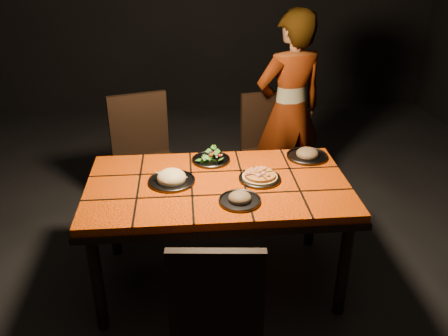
{
  "coord_description": "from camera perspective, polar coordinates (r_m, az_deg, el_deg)",
  "views": [
    {
      "loc": [
        -0.18,
        -2.55,
        2.13
      ],
      "look_at": [
        0.04,
        0.06,
        0.82
      ],
      "focal_mm": 38.0,
      "sensor_mm": 36.0,
      "label": 1
    }
  ],
  "objects": [
    {
      "name": "dining_table",
      "position": [
        2.94,
        -0.75,
        -3.13
      ],
      "size": [
        1.62,
        0.92,
        0.75
      ],
      "color": "#EF4D07",
      "rests_on": "ground"
    },
    {
      "name": "plate_mushroom_a",
      "position": [
        2.69,
        1.92,
        -3.71
      ],
      "size": [
        0.24,
        0.24,
        0.08
      ],
      "color": "#37373C",
      "rests_on": "dining_table"
    },
    {
      "name": "plate_pasta",
      "position": [
        2.91,
        -6.32,
        -1.28
      ],
      "size": [
        0.29,
        0.29,
        0.09
      ],
      "color": "#37373C",
      "rests_on": "dining_table"
    },
    {
      "name": "room_shell",
      "position": [
        2.63,
        -0.86,
        12.76
      ],
      "size": [
        6.04,
        7.04,
        3.08
      ],
      "color": "black",
      "rests_on": "ground"
    },
    {
      "name": "plate_mushroom_b",
      "position": [
        3.27,
        9.99,
        1.66
      ],
      "size": [
        0.28,
        0.28,
        0.09
      ],
      "color": "#37373C",
      "rests_on": "dining_table"
    },
    {
      "name": "plate_salad",
      "position": [
        3.17,
        -1.57,
        1.27
      ],
      "size": [
        0.26,
        0.26,
        0.07
      ],
      "color": "#37373C",
      "rests_on": "dining_table"
    },
    {
      "name": "diner",
      "position": [
        3.93,
        7.86,
        6.81
      ],
      "size": [
        0.69,
        0.55,
        1.63
      ],
      "primitive_type": "imported",
      "rotation": [
        0.0,
        0.0,
        3.45
      ],
      "color": "brown",
      "rests_on": "ground"
    },
    {
      "name": "plate_pizza",
      "position": [
        2.94,
        4.32,
        -1.11
      ],
      "size": [
        0.27,
        0.27,
        0.04
      ],
      "color": "#37373C",
      "rests_on": "dining_table"
    },
    {
      "name": "chair_near",
      "position": [
        2.33,
        -0.86,
        -16.35
      ],
      "size": [
        0.46,
        0.46,
        0.94
      ],
      "rotation": [
        0.0,
        0.0,
        3.05
      ],
      "color": "black",
      "rests_on": "ground"
    },
    {
      "name": "chair_far_right",
      "position": [
        3.96,
        5.5,
        2.98
      ],
      "size": [
        0.51,
        0.51,
        0.96
      ],
      "rotation": [
        0.0,
        0.0,
        0.21
      ],
      "color": "black",
      "rests_on": "ground"
    },
    {
      "name": "chair_far_left",
      "position": [
        3.78,
        -9.65,
        2.02
      ],
      "size": [
        0.57,
        0.57,
        1.02
      ],
      "rotation": [
        0.0,
        0.0,
        0.28
      ],
      "color": "black",
      "rests_on": "ground"
    }
  ]
}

